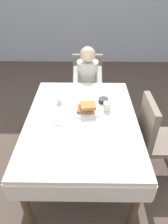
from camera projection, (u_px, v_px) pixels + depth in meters
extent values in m
plane|color=brown|center=(82.00, 166.00, 2.47)|extent=(14.00, 14.00, 0.00)
cube|color=silver|center=(82.00, 119.00, 2.04)|extent=(1.10, 1.50, 0.04)
cube|color=silver|center=(79.00, 194.00, 1.50)|extent=(1.10, 0.01, 0.18)
cube|color=silver|center=(83.00, 91.00, 2.72)|extent=(1.10, 0.01, 0.18)
cube|color=silver|center=(28.00, 127.00, 2.11)|extent=(0.01, 1.50, 0.18)
cube|color=silver|center=(135.00, 128.00, 2.10)|extent=(0.01, 1.50, 0.18)
cylinder|color=brown|center=(25.00, 202.00, 1.72)|extent=(0.07, 0.07, 0.70)
cylinder|color=brown|center=(136.00, 203.00, 1.71)|extent=(0.07, 0.07, 0.70)
cylinder|color=brown|center=(49.00, 111.00, 2.81)|extent=(0.07, 0.07, 0.70)
cylinder|color=brown|center=(117.00, 111.00, 2.80)|extent=(0.07, 0.07, 0.70)
cube|color=#7A6B5B|center=(87.00, 92.00, 3.08)|extent=(0.44, 0.44, 0.05)
cube|color=#7A6B5B|center=(87.00, 70.00, 3.09)|extent=(0.44, 0.06, 0.48)
cylinder|color=#2D2319|center=(99.00, 111.00, 3.07)|extent=(0.04, 0.04, 0.40)
cylinder|color=#2D2319|center=(75.00, 110.00, 3.07)|extent=(0.04, 0.04, 0.40)
cylinder|color=#2D2319|center=(98.00, 98.00, 3.36)|extent=(0.04, 0.04, 0.40)
cylinder|color=#2D2319|center=(76.00, 98.00, 3.36)|extent=(0.04, 0.04, 0.40)
cylinder|color=silver|center=(87.00, 77.00, 2.92)|extent=(0.30, 0.30, 0.46)
sphere|color=beige|center=(88.00, 55.00, 2.71)|extent=(0.21, 0.21, 0.21)
cylinder|color=silver|center=(99.00, 77.00, 2.76)|extent=(0.08, 0.29, 0.23)
cylinder|color=silver|center=(76.00, 77.00, 2.77)|extent=(0.08, 0.29, 0.23)
cylinder|color=#383D51|center=(93.00, 110.00, 3.04)|extent=(0.10, 0.10, 0.45)
cylinder|color=#383D51|center=(82.00, 110.00, 3.04)|extent=(0.10, 0.10, 0.45)
cube|color=#7A6B5B|center=(162.00, 141.00, 2.21)|extent=(0.44, 0.44, 0.05)
cube|color=#7A6B5B|center=(148.00, 122.00, 2.05)|extent=(0.06, 0.44, 0.48)
cylinder|color=#2D2319|center=(168.00, 145.00, 2.48)|extent=(0.04, 0.04, 0.40)
cylinder|color=#2D2319|center=(139.00, 144.00, 2.49)|extent=(0.04, 0.04, 0.40)
cylinder|color=#2D2319|center=(145.00, 168.00, 2.20)|extent=(0.04, 0.04, 0.40)
cylinder|color=white|center=(86.00, 111.00, 2.11)|extent=(0.28, 0.28, 0.02)
cube|color=#A36B33|center=(85.00, 109.00, 2.10)|extent=(0.17, 0.13, 0.03)
cube|color=#A36B33|center=(87.00, 107.00, 2.09)|extent=(0.17, 0.14, 0.02)
cube|color=#A36B33|center=(88.00, 106.00, 2.06)|extent=(0.17, 0.16, 0.03)
cylinder|color=white|center=(107.00, 106.00, 2.13)|extent=(0.08, 0.08, 0.08)
torus|color=white|center=(112.00, 106.00, 2.12)|extent=(0.05, 0.01, 0.05)
cylinder|color=black|center=(103.00, 100.00, 2.26)|extent=(0.11, 0.11, 0.04)
cone|color=silver|center=(59.00, 101.00, 2.21)|extent=(0.08, 0.08, 0.07)
cube|color=silver|center=(68.00, 113.00, 2.10)|extent=(0.02, 0.18, 0.00)
cube|color=silver|center=(105.00, 113.00, 2.10)|extent=(0.03, 0.20, 0.00)
cube|color=silver|center=(85.00, 135.00, 1.83)|extent=(0.15, 0.04, 0.00)
cube|color=white|center=(54.00, 121.00, 1.98)|extent=(0.18, 0.13, 0.01)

